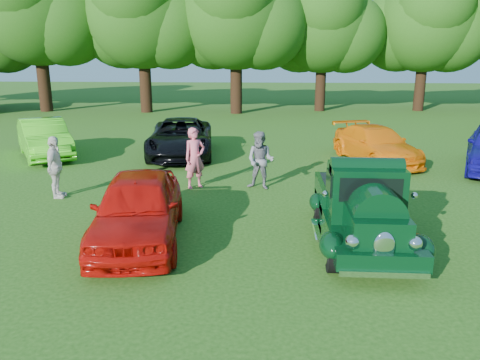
# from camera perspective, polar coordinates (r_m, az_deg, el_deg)

# --- Properties ---
(ground) EXTENTS (120.00, 120.00, 0.00)m
(ground) POSITION_cam_1_polar(r_m,az_deg,el_deg) (9.63, 5.65, -8.31)
(ground) COLOR #1C4911
(ground) RESTS_ON ground
(hero_pickup) EXTENTS (2.01, 4.33, 1.69)m
(hero_pickup) POSITION_cam_1_polar(r_m,az_deg,el_deg) (9.98, 14.62, -3.41)
(hero_pickup) COLOR black
(hero_pickup) RESTS_ON ground
(red_convertible) EXTENTS (2.32, 4.46, 1.45)m
(red_convertible) POSITION_cam_1_polar(r_m,az_deg,el_deg) (9.97, -12.29, -3.33)
(red_convertible) COLOR #AD0C07
(red_convertible) RESTS_ON ground
(back_car_lime) EXTENTS (3.71, 4.52, 1.45)m
(back_car_lime) POSITION_cam_1_polar(r_m,az_deg,el_deg) (19.43, -22.76, 4.71)
(back_car_lime) COLOR #40C31A
(back_car_lime) RESTS_ON ground
(back_car_black) EXTENTS (3.00, 5.39, 1.43)m
(back_car_black) POSITION_cam_1_polar(r_m,az_deg,el_deg) (18.32, -7.24, 5.16)
(back_car_black) COLOR black
(back_car_black) RESTS_ON ground
(back_car_orange) EXTENTS (3.05, 4.79, 1.29)m
(back_car_orange) POSITION_cam_1_polar(r_m,az_deg,el_deg) (17.78, 16.22, 4.17)
(back_car_orange) COLOR orange
(back_car_orange) RESTS_ON ground
(spectator_pink) EXTENTS (0.78, 0.73, 1.78)m
(spectator_pink) POSITION_cam_1_polar(r_m,az_deg,el_deg) (13.71, -5.52, 2.67)
(spectator_pink) COLOR #E25D72
(spectator_pink) RESTS_ON ground
(spectator_grey) EXTENTS (0.98, 0.87, 1.69)m
(spectator_grey) POSITION_cam_1_polar(r_m,az_deg,el_deg) (13.56, 2.51, 2.38)
(spectator_grey) COLOR slate
(spectator_grey) RESTS_ON ground
(spectator_white) EXTENTS (0.56, 1.05, 1.71)m
(spectator_white) POSITION_cam_1_polar(r_m,az_deg,el_deg) (13.63, -21.60, 1.44)
(spectator_white) COLOR silver
(spectator_white) RESTS_ON ground
(tree_line) EXTENTS (64.87, 10.73, 12.47)m
(tree_line) POSITION_cam_1_polar(r_m,az_deg,el_deg) (33.20, 8.36, 20.58)
(tree_line) COLOR black
(tree_line) RESTS_ON ground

